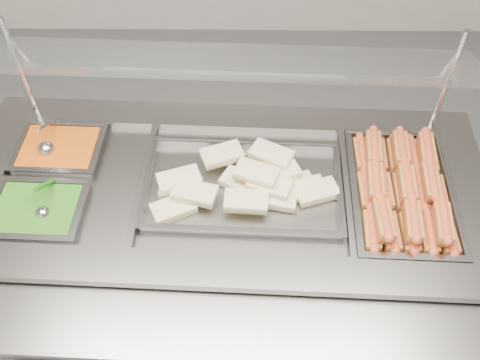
{
  "coord_description": "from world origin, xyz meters",
  "views": [
    {
      "loc": [
        0.01,
        -0.66,
        2.17
      ],
      "look_at": [
        -0.0,
        0.44,
        0.84
      ],
      "focal_mm": 40.0,
      "sensor_mm": 36.0,
      "label": 1
    }
  ],
  "objects_px": {
    "pan_hotdogs": "(400,198)",
    "pan_wraps": "(243,189)",
    "serving_spoon": "(43,208)",
    "sneeze_guard": "(228,63)",
    "steam_counter": "(228,251)",
    "ladle": "(47,148)"
  },
  "relations": [
    {
      "from": "pan_hotdogs",
      "to": "pan_wraps",
      "type": "bearing_deg",
      "value": 177.7
    },
    {
      "from": "pan_wraps",
      "to": "serving_spoon",
      "type": "distance_m",
      "value": 0.63
    },
    {
      "from": "ladle",
      "to": "serving_spoon",
      "type": "bearing_deg",
      "value": -78.28
    },
    {
      "from": "steam_counter",
      "to": "pan_wraps",
      "type": "distance_m",
      "value": 0.39
    },
    {
      "from": "steam_counter",
      "to": "ladle",
      "type": "height_order",
      "value": "ladle"
    },
    {
      "from": "steam_counter",
      "to": "sneeze_guard",
      "type": "xyz_separation_m",
      "value": [
        0.01,
        0.2,
        0.75
      ]
    },
    {
      "from": "pan_hotdogs",
      "to": "pan_wraps",
      "type": "height_order",
      "value": "same"
    },
    {
      "from": "steam_counter",
      "to": "pan_hotdogs",
      "type": "distance_m",
      "value": 0.68
    },
    {
      "from": "pan_hotdogs",
      "to": "ladle",
      "type": "distance_m",
      "value": 1.21
    },
    {
      "from": "steam_counter",
      "to": "ladle",
      "type": "relative_size",
      "value": 9.71
    },
    {
      "from": "pan_wraps",
      "to": "ladle",
      "type": "relative_size",
      "value": 3.53
    },
    {
      "from": "ladle",
      "to": "pan_hotdogs",
      "type": "bearing_deg",
      "value": -7.99
    },
    {
      "from": "serving_spoon",
      "to": "steam_counter",
      "type": "bearing_deg",
      "value": 11.4
    },
    {
      "from": "steam_counter",
      "to": "pan_wraps",
      "type": "height_order",
      "value": "pan_wraps"
    },
    {
      "from": "pan_hotdogs",
      "to": "steam_counter",
      "type": "bearing_deg",
      "value": 177.7
    },
    {
      "from": "pan_hotdogs",
      "to": "serving_spoon",
      "type": "bearing_deg",
      "value": -175.4
    },
    {
      "from": "steam_counter",
      "to": "sneeze_guard",
      "type": "relative_size",
      "value": 1.15
    },
    {
      "from": "pan_hotdogs",
      "to": "ladle",
      "type": "relative_size",
      "value": 2.86
    },
    {
      "from": "steam_counter",
      "to": "pan_hotdogs",
      "type": "height_order",
      "value": "pan_hotdogs"
    },
    {
      "from": "sneeze_guard",
      "to": "ladle",
      "type": "xyz_separation_m",
      "value": [
        -0.63,
        -0.06,
        -0.33
      ]
    },
    {
      "from": "serving_spoon",
      "to": "sneeze_guard",
      "type": "bearing_deg",
      "value": 28.63
    },
    {
      "from": "sneeze_guard",
      "to": "ladle",
      "type": "bearing_deg",
      "value": -174.97
    }
  ]
}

